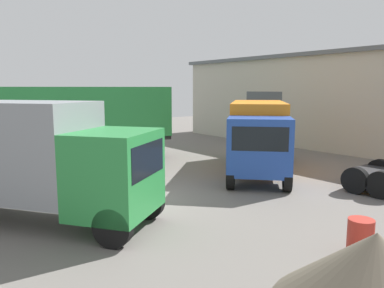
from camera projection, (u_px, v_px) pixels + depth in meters
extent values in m
plane|color=slate|center=(128.00, 199.00, 12.98)|extent=(60.00, 60.00, 0.00)
cube|color=#B7B2A3|center=(381.00, 103.00, 23.51)|extent=(28.32, 7.95, 5.78)
cube|color=#4C5156|center=(263.00, 118.00, 26.12)|extent=(3.20, 0.08, 3.60)
cylinder|color=black|center=(381.00, 185.00, 12.98)|extent=(1.00, 0.38, 0.98)
cylinder|color=black|center=(379.00, 171.00, 15.11)|extent=(1.00, 0.38, 0.98)
cylinder|color=black|center=(355.00, 180.00, 13.63)|extent=(1.00, 0.38, 0.98)
cube|color=#28843D|center=(66.00, 111.00, 19.78)|extent=(7.54, 10.87, 2.54)
cube|color=#232326|center=(67.00, 137.00, 19.99)|extent=(6.88, 10.51, 0.24)
cube|color=#232326|center=(130.00, 146.00, 21.38)|extent=(0.22, 0.22, 1.11)
cube|color=#232326|center=(130.00, 150.00, 19.82)|extent=(0.22, 0.22, 1.11)
cylinder|color=black|center=(1.00, 149.00, 20.59)|extent=(0.74, 1.01, 0.98)
cube|color=#2347A3|center=(259.00, 146.00, 14.33)|extent=(3.05, 3.03, 2.20)
cube|color=black|center=(260.00, 139.00, 13.38)|extent=(1.53, 1.43, 0.88)
cube|color=orange|center=(258.00, 127.00, 17.97)|extent=(5.60, 5.77, 2.41)
cylinder|color=black|center=(287.00, 178.00, 13.89)|extent=(0.93, 0.96, 1.04)
cylinder|color=black|center=(231.00, 176.00, 14.22)|extent=(0.93, 0.96, 1.04)
cylinder|color=black|center=(277.00, 153.00, 19.21)|extent=(0.93, 0.96, 1.04)
cylinder|color=black|center=(236.00, 152.00, 19.54)|extent=(0.93, 0.96, 1.04)
cylinder|color=black|center=(276.00, 150.00, 20.19)|extent=(0.93, 0.96, 1.04)
cylinder|color=black|center=(237.00, 149.00, 20.51)|extent=(0.93, 0.96, 1.04)
cube|color=#28843D|center=(116.00, 172.00, 9.93)|extent=(2.94, 3.06, 2.20)
cube|color=black|center=(147.00, 159.00, 9.61)|extent=(1.24, 1.69, 0.88)
cylinder|color=black|center=(148.00, 202.00, 10.96)|extent=(0.98, 0.82, 1.00)
cylinder|color=black|center=(113.00, 227.00, 8.97)|extent=(0.98, 0.82, 1.00)
cone|color=#665B4C|center=(374.00, 273.00, 6.30)|extent=(3.47, 3.47, 1.43)
cylinder|color=#B22D23|center=(360.00, 238.00, 8.49)|extent=(0.58, 0.58, 0.88)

